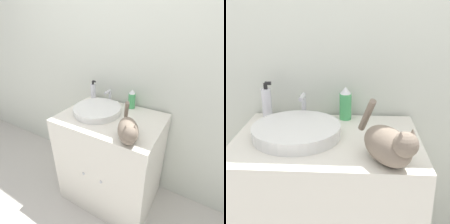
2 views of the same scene
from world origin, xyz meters
The scene contains 8 objects.
ground_plane centered at (0.00, 0.00, 0.00)m, with size 8.00×8.00×0.00m, color beige.
wall_back centered at (0.00, 0.64, 1.25)m, with size 6.00×0.05×2.50m.
vanity_cabinet centered at (0.00, 0.30, 0.45)m, with size 0.83×0.61×0.89m.
sink_basin centered at (-0.14, 0.30, 0.92)m, with size 0.40×0.40×0.06m.
faucet centered at (-0.14, 0.51, 0.95)m, with size 0.18×0.10×0.14m.
cat centered at (0.25, 0.08, 0.97)m, with size 0.24×0.33×0.22m.
soap_bottle centered at (-0.33, 0.53, 0.98)m, with size 0.05×0.05×0.20m.
spray_bottle centered at (0.07, 0.54, 0.98)m, with size 0.06×0.06×0.17m.
Camera 1 is at (0.62, -0.78, 1.58)m, focal length 28.00 mm.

